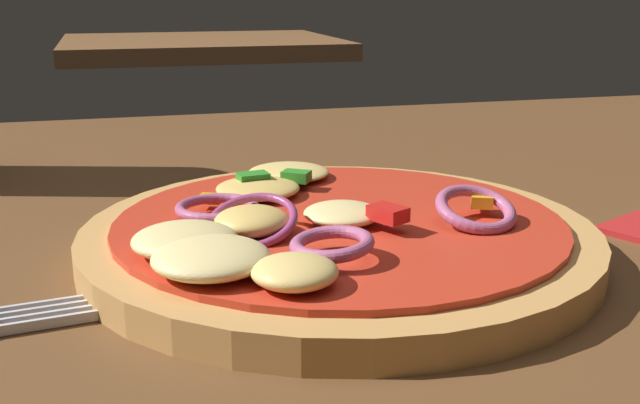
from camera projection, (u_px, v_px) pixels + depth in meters
name	position (u px, v px, depth m)	size (l,w,h in m)	color
dining_table	(342.00, 294.00, 0.36)	(1.49, 0.84, 0.04)	brown
pizza	(324.00, 236.00, 0.35)	(0.24, 0.24, 0.03)	tan
background_table	(201.00, 46.00, 1.77)	(0.61, 0.51, 0.04)	brown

